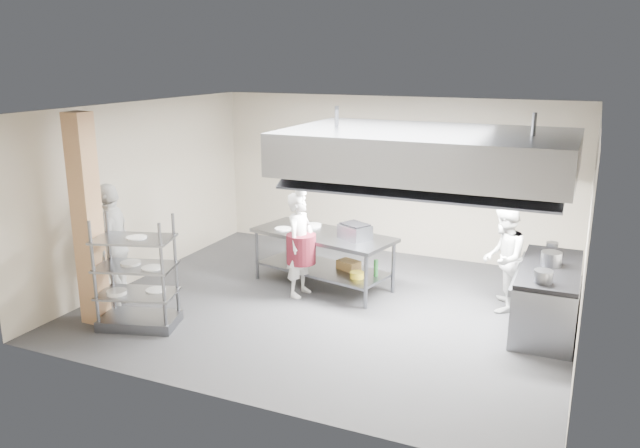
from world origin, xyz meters
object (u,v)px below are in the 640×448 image
at_px(pass_rack, 136,273).
at_px(island, 323,260).
at_px(stockpot, 551,259).
at_px(chef_plating, 113,246).
at_px(griddle, 355,232).
at_px(chef_head, 300,245).
at_px(cooking_range, 548,299).
at_px(chef_line, 503,258).

bearing_deg(pass_rack, island, 38.29).
bearing_deg(stockpot, pass_rack, -156.01).
distance_m(island, chef_plating, 3.32).
distance_m(pass_rack, griddle, 3.38).
distance_m(chef_head, stockpot, 3.72).
distance_m(island, griddle, 0.82).
height_order(island, chef_head, chef_head).
bearing_deg(cooking_range, chef_line, 149.37).
xyz_separation_m(island, pass_rack, (-1.74, -2.54, 0.34)).
xyz_separation_m(chef_plating, griddle, (3.13, 1.99, 0.06)).
bearing_deg(griddle, pass_rack, -105.75).
xyz_separation_m(cooking_range, chef_line, (-0.69, 0.41, 0.38)).
relative_size(cooking_range, chef_plating, 1.04).
distance_m(cooking_range, chef_head, 3.75).
bearing_deg(cooking_range, pass_rack, -156.47).
relative_size(pass_rack, griddle, 3.47).
bearing_deg(griddle, stockpot, 25.88).
relative_size(pass_rack, cooking_range, 0.80).
bearing_deg(pass_rack, chef_plating, 133.10).
height_order(cooking_range, chef_line, chef_line).
bearing_deg(stockpot, chef_head, -174.92).
distance_m(island, stockpot, 3.58).
bearing_deg(chef_line, island, -89.14).
relative_size(chef_head, stockpot, 5.95).
height_order(chef_plating, griddle, chef_plating).
distance_m(pass_rack, cooking_range, 5.77).
xyz_separation_m(pass_rack, stockpot, (5.27, 2.35, 0.20)).
bearing_deg(chef_plating, pass_rack, 35.92).
bearing_deg(griddle, chef_head, -122.68).
height_order(island, pass_rack, pass_rack).
bearing_deg(island, stockpot, 9.64).
relative_size(cooking_range, griddle, 4.34).
height_order(cooking_range, stockpot, stockpot).
bearing_deg(chef_line, chef_head, -79.75).
xyz_separation_m(cooking_range, stockpot, (-0.01, 0.05, 0.58)).
bearing_deg(griddle, island, -160.76).
bearing_deg(island, chef_plating, -127.94).
height_order(pass_rack, griddle, pass_rack).
distance_m(chef_head, chef_plating, 2.84).
height_order(pass_rack, chef_line, chef_line).
bearing_deg(stockpot, chef_line, 152.04).
relative_size(island, chef_plating, 1.23).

